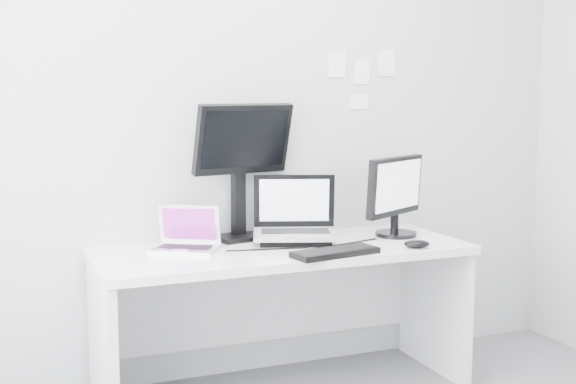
% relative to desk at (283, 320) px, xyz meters
% --- Properties ---
extents(back_wall, '(3.60, 0.00, 3.60)m').
position_rel_desk_xyz_m(back_wall, '(0.00, 0.35, 0.99)').
color(back_wall, '#B4B6B8').
rests_on(back_wall, ground).
extents(desk, '(1.80, 0.70, 0.73)m').
position_rel_desk_xyz_m(desk, '(0.00, 0.00, 0.00)').
color(desk, white).
rests_on(desk, ground).
extents(macbook, '(0.37, 0.34, 0.22)m').
position_rel_desk_xyz_m(macbook, '(-0.46, 0.08, 0.48)').
color(macbook, silver).
rests_on(macbook, desk).
extents(speaker, '(0.12, 0.12, 0.18)m').
position_rel_desk_xyz_m(speaker, '(-0.40, 0.27, 0.46)').
color(speaker, black).
rests_on(speaker, desk).
extents(dell_laptop, '(0.49, 0.44, 0.34)m').
position_rel_desk_xyz_m(dell_laptop, '(0.09, 0.06, 0.54)').
color(dell_laptop, '#A0A2A7').
rests_on(dell_laptop, desk).
extents(rear_monitor, '(0.55, 0.29, 0.71)m').
position_rel_desk_xyz_m(rear_monitor, '(-0.12, 0.26, 0.72)').
color(rear_monitor, black).
rests_on(rear_monitor, desk).
extents(samsung_monitor, '(0.51, 0.42, 0.43)m').
position_rel_desk_xyz_m(samsung_monitor, '(0.65, 0.04, 0.58)').
color(samsung_monitor, black).
rests_on(samsung_monitor, desk).
extents(keyboard, '(0.43, 0.22, 0.03)m').
position_rel_desk_xyz_m(keyboard, '(0.15, -0.27, 0.38)').
color(keyboard, black).
rests_on(keyboard, desk).
extents(mouse, '(0.15, 0.12, 0.04)m').
position_rel_desk_xyz_m(mouse, '(0.59, -0.27, 0.39)').
color(mouse, black).
rests_on(mouse, desk).
extents(wall_note_0, '(0.10, 0.00, 0.14)m').
position_rel_desk_xyz_m(wall_note_0, '(0.45, 0.34, 1.26)').
color(wall_note_0, white).
rests_on(wall_note_0, back_wall).
extents(wall_note_1, '(0.09, 0.00, 0.13)m').
position_rel_desk_xyz_m(wall_note_1, '(0.60, 0.34, 1.22)').
color(wall_note_1, white).
rests_on(wall_note_1, back_wall).
extents(wall_note_2, '(0.10, 0.00, 0.14)m').
position_rel_desk_xyz_m(wall_note_2, '(0.75, 0.34, 1.26)').
color(wall_note_2, white).
rests_on(wall_note_2, back_wall).
extents(wall_note_3, '(0.11, 0.00, 0.08)m').
position_rel_desk_xyz_m(wall_note_3, '(0.58, 0.34, 1.05)').
color(wall_note_3, white).
rests_on(wall_note_3, back_wall).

